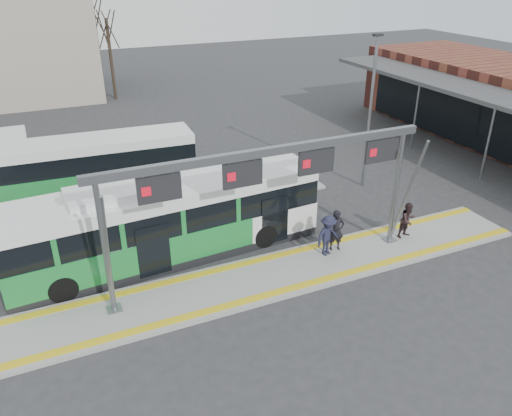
{
  "coord_description": "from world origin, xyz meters",
  "views": [
    {
      "loc": [
        -7.74,
        -14.76,
        11.3
      ],
      "look_at": [
        0.23,
        3.0,
        1.58
      ],
      "focal_mm": 35.0,
      "sensor_mm": 36.0,
      "label": 1
    }
  ],
  "objects": [
    {
      "name": "bg_bus_green",
      "position": [
        -6.17,
        11.38,
        1.47
      ],
      "size": [
        12.02,
        3.23,
        2.97
      ],
      "rotation": [
        0.0,
        0.0,
        -0.06
      ],
      "color": "black",
      "rests_on": "ground"
    },
    {
      "name": "hero_bus",
      "position": [
        -3.66,
        3.28,
        1.63
      ],
      "size": [
        13.06,
        3.56,
        3.55
      ],
      "rotation": [
        0.0,
        0.0,
        0.06
      ],
      "color": "black",
      "rests_on": "ground"
    },
    {
      "name": "platform_second",
      "position": [
        -4.0,
        8.0,
        0.07
      ],
      "size": [
        20.0,
        3.0,
        0.15
      ],
      "primitive_type": "cube",
      "color": "gray",
      "rests_on": "ground"
    },
    {
      "name": "tactile_main",
      "position": [
        0.0,
        0.0,
        0.16
      ],
      "size": [
        22.0,
        2.65,
        0.02
      ],
      "color": "yellow",
      "rests_on": "platform_main"
    },
    {
      "name": "ground",
      "position": [
        0.0,
        0.0,
        0.0
      ],
      "size": [
        120.0,
        120.0,
        0.0
      ],
      "primitive_type": "plane",
      "color": "#2D2D30",
      "rests_on": "ground"
    },
    {
      "name": "passenger_a",
      "position": [
        2.89,
        0.63,
        1.06
      ],
      "size": [
        0.75,
        0.58,
        1.82
      ],
      "primitive_type": "imported",
      "rotation": [
        0.0,
        0.0,
        -0.25
      ],
      "color": "black",
      "rests_on": "platform_main"
    },
    {
      "name": "passenger_b",
      "position": [
        6.38,
        0.27,
        0.97
      ],
      "size": [
        0.87,
        0.71,
        1.64
      ],
      "primitive_type": "imported",
      "rotation": [
        0.0,
        0.0,
        0.12
      ],
      "color": "#2D1E20",
      "rests_on": "platform_main"
    },
    {
      "name": "tactile_second",
      "position": [
        -4.0,
        9.15,
        0.16
      ],
      "size": [
        20.0,
        0.35,
        0.02
      ],
      "color": "yellow",
      "rests_on": "platform_second"
    },
    {
      "name": "tree_mid",
      "position": [
        -0.96,
        31.34,
        5.91
      ],
      "size": [
        1.4,
        1.4,
        7.79
      ],
      "color": "#382B21",
      "rests_on": "ground"
    },
    {
      "name": "passenger_c",
      "position": [
        2.34,
        0.42,
        1.05
      ],
      "size": [
        1.29,
        0.94,
        1.8
      ],
      "primitive_type": "imported",
      "rotation": [
        0.0,
        0.0,
        0.26
      ],
      "color": "#1D1E35",
      "rests_on": "platform_main"
    },
    {
      "name": "lamp_east",
      "position": [
        8.12,
        6.04,
        4.28
      ],
      "size": [
        0.5,
        0.25,
        8.07
      ],
      "color": "slate",
      "rests_on": "ground"
    },
    {
      "name": "gantry",
      "position": [
        -0.35,
        0.25,
        4.3
      ],
      "size": [
        13.0,
        1.68,
        5.2
      ],
      "color": "slate",
      "rests_on": "platform_main"
    },
    {
      "name": "platform_main",
      "position": [
        0.0,
        0.0,
        0.07
      ],
      "size": [
        22.0,
        3.0,
        0.15
      ],
      "primitive_type": "cube",
      "color": "gray",
      "rests_on": "ground"
    },
    {
      "name": "tree_left",
      "position": [
        -1.79,
        32.43,
        6.68
      ],
      "size": [
        1.4,
        1.4,
        8.8
      ],
      "color": "#382B21",
      "rests_on": "ground"
    }
  ]
}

